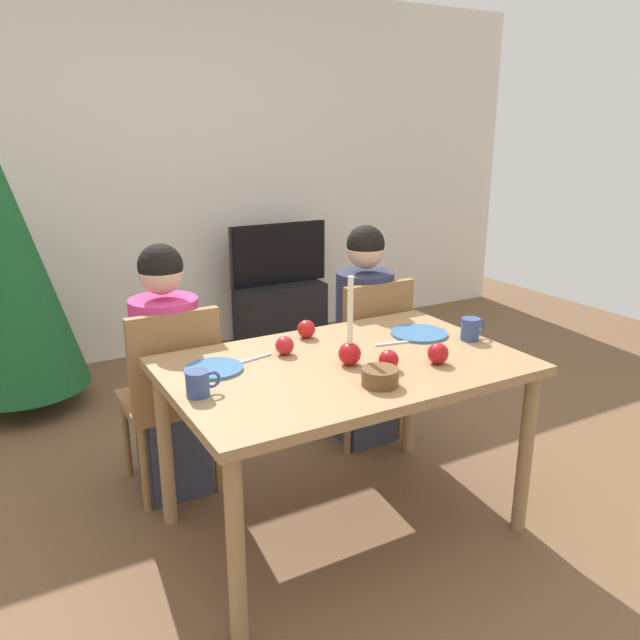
{
  "coord_description": "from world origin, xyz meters",
  "views": [
    {
      "loc": [
        -1.24,
        -2.0,
        1.65
      ],
      "look_at": [
        0.0,
        0.2,
        0.87
      ],
      "focal_mm": 35.56,
      "sensor_mm": 36.0,
      "label": 1
    }
  ],
  "objects_px": {
    "person_left_child": "(169,376)",
    "bowl_walnuts": "(380,377)",
    "chair_left": "(172,390)",
    "plate_right": "(419,333)",
    "tv_stand": "(280,313)",
    "chair_right": "(367,351)",
    "dining_table": "(344,381)",
    "apple_by_right_mug": "(285,346)",
    "mug_right": "(471,329)",
    "apple_near_candle": "(389,360)",
    "apple_by_left_plate": "(306,329)",
    "candle_centerpiece": "(351,347)",
    "mug_left": "(199,383)",
    "apple_far_edge": "(438,354)",
    "christmas_tree": "(8,268)",
    "tv": "(279,254)",
    "person_right_child": "(364,339)",
    "plate_left": "(214,369)"
  },
  "relations": [
    {
      "from": "person_left_child",
      "to": "bowl_walnuts",
      "type": "height_order",
      "value": "person_left_child"
    },
    {
      "from": "chair_left",
      "to": "plate_right",
      "type": "distance_m",
      "value": 1.14
    },
    {
      "from": "tv_stand",
      "to": "bowl_walnuts",
      "type": "height_order",
      "value": "bowl_walnuts"
    },
    {
      "from": "chair_right",
      "to": "plate_right",
      "type": "xyz_separation_m",
      "value": [
        -0.05,
        -0.48,
        0.24
      ]
    },
    {
      "from": "dining_table",
      "to": "person_left_child",
      "type": "height_order",
      "value": "person_left_child"
    },
    {
      "from": "bowl_walnuts",
      "to": "apple_by_right_mug",
      "type": "distance_m",
      "value": 0.48
    },
    {
      "from": "tv_stand",
      "to": "mug_right",
      "type": "relative_size",
      "value": 5.09
    },
    {
      "from": "chair_left",
      "to": "apple_near_candle",
      "type": "bearing_deg",
      "value": -50.03
    },
    {
      "from": "apple_by_left_plate",
      "to": "tv_stand",
      "type": "bearing_deg",
      "value": 67.42
    },
    {
      "from": "candle_centerpiece",
      "to": "mug_left",
      "type": "distance_m",
      "value": 0.62
    },
    {
      "from": "plate_right",
      "to": "apple_by_right_mug",
      "type": "relative_size",
      "value": 3.29
    },
    {
      "from": "apple_by_left_plate",
      "to": "apple_far_edge",
      "type": "height_order",
      "value": "apple_far_edge"
    },
    {
      "from": "apple_far_edge",
      "to": "chair_left",
      "type": "bearing_deg",
      "value": 136.34
    },
    {
      "from": "christmas_tree",
      "to": "bowl_walnuts",
      "type": "bearing_deg",
      "value": -64.92
    },
    {
      "from": "tv",
      "to": "bowl_walnuts",
      "type": "distance_m",
      "value": 2.7
    },
    {
      "from": "person_right_child",
      "to": "candle_centerpiece",
      "type": "bearing_deg",
      "value": -127.02
    },
    {
      "from": "chair_left",
      "to": "apple_far_edge",
      "type": "relative_size",
      "value": 10.68
    },
    {
      "from": "apple_by_left_plate",
      "to": "apple_near_candle",
      "type": "bearing_deg",
      "value": -79.12
    },
    {
      "from": "apple_far_edge",
      "to": "apple_near_candle",
      "type": "bearing_deg",
      "value": 168.03
    },
    {
      "from": "chair_left",
      "to": "chair_right",
      "type": "xyz_separation_m",
      "value": [
        1.05,
        0.0,
        0.0
      ]
    },
    {
      "from": "chair_right",
      "to": "plate_left",
      "type": "distance_m",
      "value": 1.12
    },
    {
      "from": "tv_stand",
      "to": "mug_left",
      "type": "height_order",
      "value": "mug_left"
    },
    {
      "from": "person_right_child",
      "to": "bowl_walnuts",
      "type": "xyz_separation_m",
      "value": [
        -0.53,
        -0.9,
        0.21
      ]
    },
    {
      "from": "dining_table",
      "to": "mug_right",
      "type": "distance_m",
      "value": 0.64
    },
    {
      "from": "christmas_tree",
      "to": "apple_far_edge",
      "type": "distance_m",
      "value": 2.56
    },
    {
      "from": "plate_right",
      "to": "apple_far_edge",
      "type": "relative_size",
      "value": 3.02
    },
    {
      "from": "tv",
      "to": "mug_right",
      "type": "xyz_separation_m",
      "value": [
        -0.2,
        -2.34,
        0.09
      ]
    },
    {
      "from": "bowl_walnuts",
      "to": "apple_by_left_plate",
      "type": "height_order",
      "value": "apple_by_left_plate"
    },
    {
      "from": "person_right_child",
      "to": "tv_stand",
      "type": "distance_m",
      "value": 1.72
    },
    {
      "from": "mug_right",
      "to": "tv",
      "type": "bearing_deg",
      "value": 85.04
    },
    {
      "from": "tv",
      "to": "apple_by_left_plate",
      "type": "relative_size",
      "value": 9.79
    },
    {
      "from": "candle_centerpiece",
      "to": "apple_by_right_mug",
      "type": "relative_size",
      "value": 4.6
    },
    {
      "from": "tv_stand",
      "to": "candle_centerpiece",
      "type": "xyz_separation_m",
      "value": [
        -0.82,
        -2.34,
        0.58
      ]
    },
    {
      "from": "tv_stand",
      "to": "christmas_tree",
      "type": "height_order",
      "value": "christmas_tree"
    },
    {
      "from": "chair_right",
      "to": "person_right_child",
      "type": "height_order",
      "value": "person_right_child"
    },
    {
      "from": "mug_right",
      "to": "bowl_walnuts",
      "type": "distance_m",
      "value": 0.67
    },
    {
      "from": "plate_right",
      "to": "mug_right",
      "type": "relative_size",
      "value": 2.02
    },
    {
      "from": "chair_right",
      "to": "mug_left",
      "type": "xyz_separation_m",
      "value": [
        -1.13,
        -0.64,
        0.28
      ]
    },
    {
      "from": "christmas_tree",
      "to": "apple_far_edge",
      "type": "relative_size",
      "value": 19.86
    },
    {
      "from": "tv_stand",
      "to": "plate_right",
      "type": "xyz_separation_m",
      "value": [
        -0.36,
        -2.18,
        0.52
      ]
    },
    {
      "from": "apple_by_right_mug",
      "to": "chair_left",
      "type": "bearing_deg",
      "value": 131.31
    },
    {
      "from": "tv_stand",
      "to": "candle_centerpiece",
      "type": "height_order",
      "value": "candle_centerpiece"
    },
    {
      "from": "chair_left",
      "to": "candle_centerpiece",
      "type": "bearing_deg",
      "value": -50.05
    },
    {
      "from": "christmas_tree",
      "to": "candle_centerpiece",
      "type": "bearing_deg",
      "value": -62.09
    },
    {
      "from": "tv",
      "to": "apple_by_left_plate",
      "type": "xyz_separation_m",
      "value": [
        -0.82,
        -1.96,
        0.08
      ]
    },
    {
      "from": "apple_near_candle",
      "to": "mug_left",
      "type": "bearing_deg",
      "value": 170.32
    },
    {
      "from": "mug_left",
      "to": "tv_stand",
      "type": "bearing_deg",
      "value": 58.33
    },
    {
      "from": "chair_right",
      "to": "apple_near_candle",
      "type": "xyz_separation_m",
      "value": [
        -0.41,
        -0.76,
        0.28
      ]
    },
    {
      "from": "plate_left",
      "to": "apple_near_candle",
      "type": "distance_m",
      "value": 0.67
    },
    {
      "from": "mug_right",
      "to": "apple_by_right_mug",
      "type": "bearing_deg",
      "value": 163.65
    }
  ]
}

